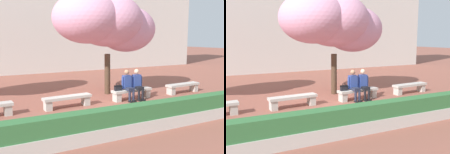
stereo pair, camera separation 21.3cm
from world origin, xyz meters
The scene contains 10 objects.
ground_plane centered at (0.00, 0.00, 0.00)m, with size 100.00×100.00×0.00m, color #8E5142.
building_facade centered at (0.00, 11.97, 5.28)m, with size 28.00×4.00×10.55m, color beige.
stone_bench_near_west centered at (-1.43, 0.00, 0.30)m, with size 1.87×0.53×0.45m.
stone_bench_center centered at (1.43, 0.00, 0.30)m, with size 1.87×0.53×0.45m.
stone_bench_near_east centered at (4.28, 0.00, 0.30)m, with size 1.87×0.53×0.45m.
person_seated_left centered at (1.18, -0.05, 0.70)m, with size 0.51×0.68×1.29m.
person_seated_right centered at (1.66, -0.05, 0.70)m, with size 0.51×0.70×1.29m.
handbag centered at (0.73, -0.02, 0.58)m, with size 0.30×0.15×0.34m.
cherry_tree_main centered at (0.93, 1.47, 3.30)m, with size 5.05×3.41×4.57m.
planter_hedge_foreground centered at (0.00, -3.40, 0.39)m, with size 14.59×0.50×0.80m.
Camera 1 is at (-4.41, -9.26, 2.62)m, focal length 42.00 mm.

